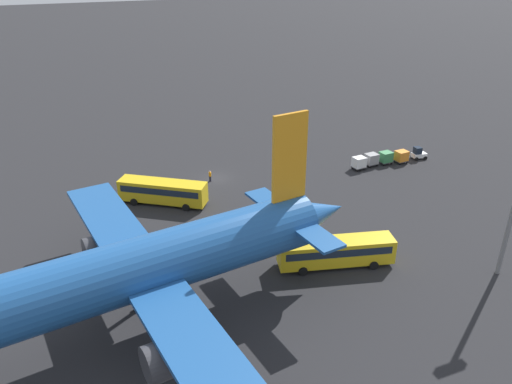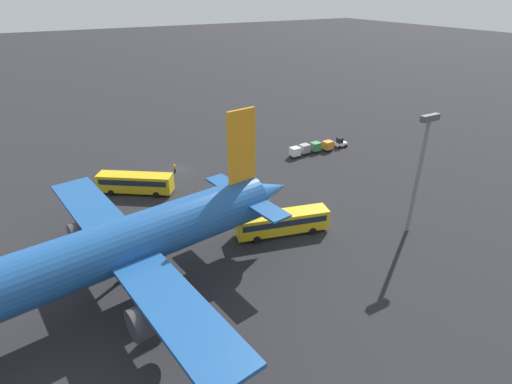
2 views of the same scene
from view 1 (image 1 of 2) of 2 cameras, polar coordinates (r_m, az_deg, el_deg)
ground_plane at (r=77.31m, az=-4.61°, el=1.59°), size 600.00×600.00×0.00m
airplane at (r=44.57m, az=-14.22°, el=-8.89°), size 47.09×40.08×18.50m
shuttle_bus_near at (r=69.74m, az=-10.61°, el=0.17°), size 11.60×9.18×3.31m
shuttle_bus_far at (r=56.11m, az=9.14°, el=-6.61°), size 13.14×5.75×3.20m
baggage_tug at (r=88.31m, az=18.08°, el=4.20°), size 2.53×1.87×2.10m
worker_person at (r=75.97m, az=-5.28°, el=1.83°), size 0.38×0.38×1.74m
cargo_cart_orange at (r=85.67m, az=16.29°, el=3.96°), size 2.14×1.85×2.06m
cargo_cart_green at (r=84.57m, az=14.61°, el=3.89°), size 2.14×1.85×2.06m
cargo_cart_grey at (r=83.20m, az=13.06°, el=3.69°), size 2.14×1.85×2.06m
cargo_cart_white at (r=81.42m, az=11.70°, el=3.33°), size 2.14×1.85×2.06m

